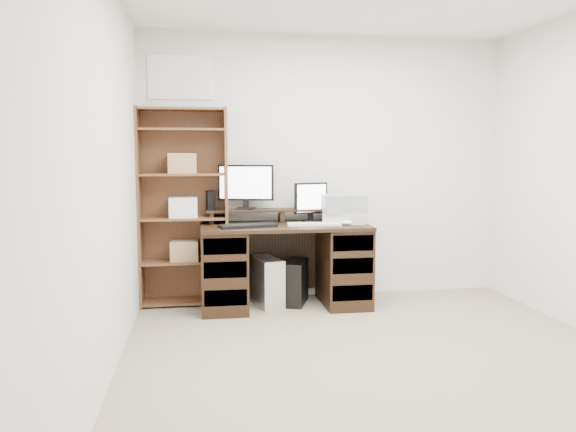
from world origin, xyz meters
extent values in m
cube|color=gray|center=(0.00, 0.00, -0.01)|extent=(3.50, 4.00, 0.02)
cube|color=white|center=(0.00, 2.01, 1.25)|extent=(3.50, 0.02, 2.50)
cube|color=white|center=(-1.76, 0.00, 1.25)|extent=(0.02, 4.00, 2.50)
cube|color=white|center=(-1.35, 1.99, 2.08)|extent=(0.60, 0.01, 0.40)
cube|color=black|center=(-0.45, 1.63, 0.73)|extent=(1.50, 0.70, 0.03)
cube|color=black|center=(-1.00, 1.63, 0.36)|extent=(0.40, 0.66, 0.72)
cube|color=black|center=(0.10, 1.63, 0.36)|extent=(0.40, 0.66, 0.72)
cube|color=black|center=(-0.45, 1.96, 0.40)|extent=(1.48, 0.02, 0.65)
cube|color=black|center=(-1.00, 1.30, 0.18)|extent=(0.36, 0.01, 0.14)
cube|color=black|center=(-1.00, 1.30, 0.42)|extent=(0.36, 0.01, 0.14)
cube|color=black|center=(-1.00, 1.30, 0.62)|extent=(0.36, 0.01, 0.14)
cube|color=black|center=(0.10, 1.30, 0.18)|extent=(0.36, 0.01, 0.14)
cube|color=black|center=(0.10, 1.30, 0.42)|extent=(0.36, 0.01, 0.14)
cube|color=black|center=(0.10, 1.30, 0.62)|extent=(0.36, 0.01, 0.14)
cube|color=black|center=(-1.10, 1.85, 0.80)|extent=(0.04, 0.20, 0.10)
cube|color=black|center=(-0.45, 1.85, 0.80)|extent=(0.04, 0.20, 0.10)
cube|color=black|center=(0.20, 1.85, 0.80)|extent=(0.04, 0.20, 0.10)
cube|color=black|center=(-0.45, 1.85, 0.86)|extent=(1.40, 0.22, 0.02)
cube|color=black|center=(-0.78, 1.87, 0.88)|extent=(0.20, 0.17, 0.02)
cube|color=black|center=(-0.78, 1.89, 0.93)|extent=(0.05, 0.04, 0.09)
cube|color=black|center=(-0.78, 1.89, 1.12)|extent=(0.51, 0.17, 0.33)
cube|color=white|center=(-0.78, 1.87, 1.12)|extent=(0.47, 0.13, 0.29)
cube|color=black|center=(-0.17, 1.79, 0.76)|extent=(0.19, 0.17, 0.01)
cube|color=black|center=(-0.17, 1.80, 0.81)|extent=(0.05, 0.04, 0.09)
cube|color=black|center=(-0.17, 1.80, 0.97)|extent=(0.33, 0.13, 0.29)
cube|color=white|center=(-0.17, 1.79, 0.97)|extent=(0.29, 0.09, 0.26)
cube|color=black|center=(-1.10, 1.88, 0.96)|extent=(0.09, 0.09, 0.18)
cube|color=black|center=(-0.79, 1.50, 0.76)|extent=(0.52, 0.26, 0.03)
cube|color=white|center=(-0.20, 1.53, 0.76)|extent=(0.48, 0.19, 0.02)
ellipsoid|color=white|center=(0.10, 1.52, 0.77)|extent=(0.11, 0.08, 0.04)
cube|color=beige|center=(0.11, 1.66, 0.80)|extent=(0.44, 0.37, 0.09)
cube|color=gray|center=(0.11, 1.66, 0.93)|extent=(0.40, 0.29, 0.16)
cube|color=silver|center=(-0.61, 1.68, 0.22)|extent=(0.30, 0.48, 0.44)
cube|color=black|center=(-0.33, 1.70, 0.20)|extent=(0.30, 0.44, 0.40)
cube|color=#19FF33|center=(-0.40, 1.51, 0.29)|extent=(0.01, 0.01, 0.01)
cube|color=brown|center=(-1.74, 1.83, 0.90)|extent=(0.02, 0.30, 1.80)
cube|color=brown|center=(-0.96, 1.83, 0.90)|extent=(0.02, 0.30, 1.80)
cube|color=brown|center=(-1.35, 1.97, 0.90)|extent=(0.80, 0.01, 1.80)
cube|color=brown|center=(-1.35, 1.83, 0.03)|extent=(0.75, 0.28, 0.02)
cube|color=brown|center=(-1.35, 1.83, 0.40)|extent=(0.75, 0.28, 0.02)
cube|color=brown|center=(-1.35, 1.83, 0.80)|extent=(0.75, 0.28, 0.02)
cube|color=brown|center=(-1.35, 1.83, 1.20)|extent=(0.75, 0.28, 0.02)
cube|color=brown|center=(-1.35, 1.83, 1.60)|extent=(0.75, 0.28, 0.02)
cube|color=brown|center=(-1.35, 1.83, 1.78)|extent=(0.75, 0.28, 0.02)
cube|color=#A07F54|center=(-1.35, 1.83, 0.50)|extent=(0.25, 0.20, 0.18)
cube|color=white|center=(-1.35, 1.83, 0.90)|extent=(0.25, 0.20, 0.18)
cube|color=#A07F54|center=(-1.35, 1.83, 1.30)|extent=(0.25, 0.20, 0.18)
camera|label=1|loc=(-1.18, -3.33, 1.39)|focal=35.00mm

